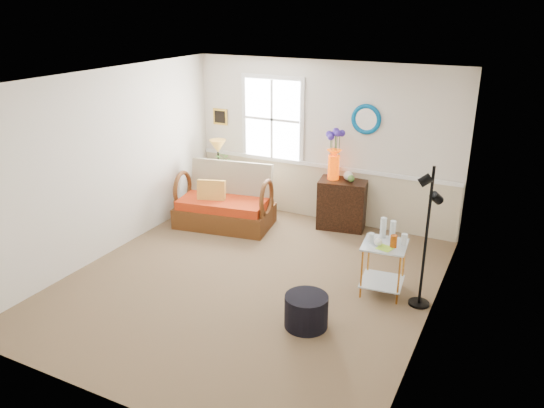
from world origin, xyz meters
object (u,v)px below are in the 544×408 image
at_px(lamp_stand, 219,187).
at_px(floor_lamp, 426,239).
at_px(loveseat, 224,197).
at_px(cabinet, 342,204).
at_px(side_table, 383,268).
at_px(ottoman, 306,311).

bearing_deg(lamp_stand, floor_lamp, -24.27).
height_order(loveseat, cabinet, loveseat).
xyz_separation_m(lamp_stand, side_table, (3.45, -1.69, -0.01)).
bearing_deg(ottoman, loveseat, 138.30).
distance_m(lamp_stand, cabinet, 2.29).
bearing_deg(floor_lamp, lamp_stand, 130.99).
xyz_separation_m(lamp_stand, ottoman, (2.89, -2.80, -0.16)).
bearing_deg(floor_lamp, side_table, 145.76).
xyz_separation_m(loveseat, lamp_stand, (-0.56, 0.72, -0.15)).
relative_size(lamp_stand, ottoman, 1.40).
relative_size(loveseat, ottoman, 3.08).
distance_m(lamp_stand, floor_lamp, 4.35).
xyz_separation_m(lamp_stand, floor_lamp, (3.93, -1.77, 0.53)).
distance_m(loveseat, cabinet, 1.90).
relative_size(cabinet, side_table, 1.19).
bearing_deg(side_table, loveseat, 161.47).
height_order(lamp_stand, side_table, lamp_stand).
distance_m(loveseat, ottoman, 3.14).
bearing_deg(side_table, ottoman, -116.55).
distance_m(side_table, floor_lamp, 0.73).
bearing_deg(loveseat, side_table, -27.80).
distance_m(cabinet, side_table, 2.09).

